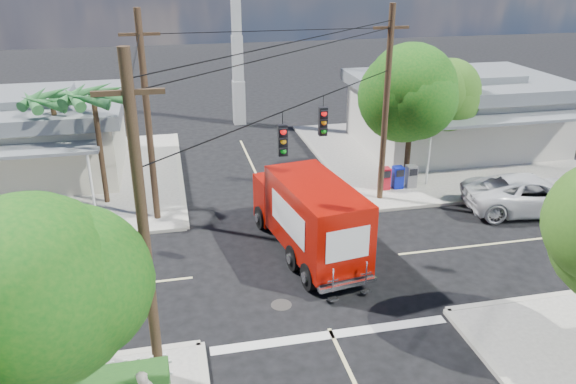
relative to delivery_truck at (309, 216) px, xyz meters
name	(u,v)px	position (x,y,z in m)	size (l,w,h in m)	color
ground	(299,266)	(-0.58, -0.95, -1.59)	(120.00, 120.00, 0.00)	black
sidewalk_ne	(435,153)	(10.30, 9.93, -1.52)	(14.12, 14.12, 0.14)	gray
sidewalk_nw	(44,183)	(-11.46, 9.93, -1.52)	(14.12, 14.12, 0.14)	gray
road_markings	(309,286)	(-0.58, -2.42, -1.58)	(32.00, 32.00, 0.01)	beige
building_ne	(456,110)	(11.92, 11.02, 0.73)	(11.80, 10.20, 4.50)	beige
building_nw	(20,135)	(-12.58, 11.51, 0.63)	(10.80, 10.20, 4.30)	beige
radio_tower	(237,41)	(-0.08, 19.05, 4.06)	(0.80, 0.80, 17.00)	silver
tree_sw_front	(52,302)	(-7.57, -8.49, 2.74)	(3.88, 3.78, 6.03)	#422D1C
tree_ne_front	(413,93)	(6.63, 5.81, 3.18)	(4.21, 4.14, 6.66)	#422D1C
tree_ne_back	(441,92)	(9.23, 8.01, 2.60)	(3.77, 3.66, 5.82)	#422D1C
palm_nw_front	(94,99)	(-8.08, 6.55, 3.46)	(3.01, 3.08, 5.59)	#422D1C
palm_nw_back	(52,102)	(-10.08, 8.05, 3.08)	(3.01, 3.08, 5.19)	#422D1C
utility_poles	(248,137)	(-2.17, 0.65, 3.09)	(12.00, 10.68, 9.00)	#473321
picket_fence	(54,384)	(-8.38, -6.55, -0.91)	(5.94, 0.06, 1.00)	silver
vending_boxes	(398,177)	(5.92, 5.25, -0.90)	(1.90, 0.50, 1.10)	#B5121F
delivery_truck	(309,216)	(0.00, 0.00, 0.00)	(3.27, 7.45, 3.12)	black
parked_car	(532,194)	(10.86, 1.59, -0.74)	(2.80, 6.06, 1.68)	silver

